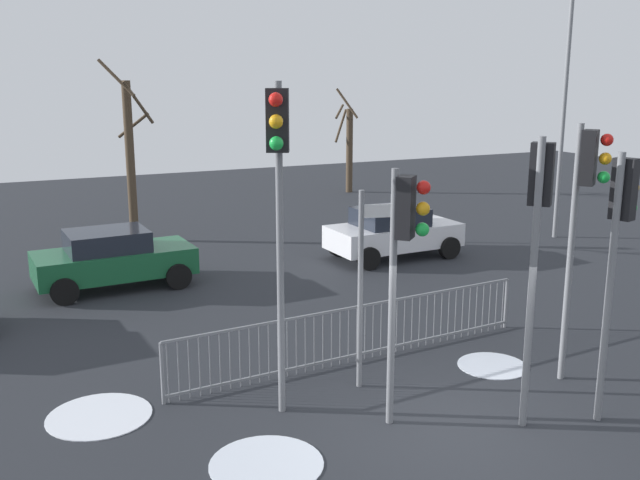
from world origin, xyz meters
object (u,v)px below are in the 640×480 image
at_px(bare_tree_centre, 130,156).
at_px(traffic_light_foreground_right, 584,196).
at_px(direction_sign_post, 364,280).
at_px(car_white_trailing, 393,232).
at_px(bare_tree_left, 349,146).
at_px(car_green_far, 113,258).
at_px(traffic_light_mid_right, 404,241).
at_px(traffic_light_rear_right, 620,226).
at_px(traffic_light_mid_left, 278,178).
at_px(traffic_light_foreground_left, 538,217).
at_px(street_lamp, 565,90).

bearing_deg(bare_tree_centre, traffic_light_foreground_right, -71.45).
height_order(direction_sign_post, car_white_trailing, direction_sign_post).
bearing_deg(car_white_trailing, bare_tree_left, 66.88).
height_order(traffic_light_foreground_right, car_white_trailing, traffic_light_foreground_right).
bearing_deg(bare_tree_left, car_green_far, -138.52).
bearing_deg(car_white_trailing, traffic_light_mid_right, -122.19).
xyz_separation_m(direction_sign_post, bare_tree_centre, (-1.34, 12.76, 0.80)).
xyz_separation_m(traffic_light_mid_right, bare_tree_centre, (-1.19, 14.21, -0.18)).
bearing_deg(bare_tree_left, bare_tree_centre, -151.93).
relative_size(traffic_light_rear_right, bare_tree_left, 0.90).
distance_m(traffic_light_foreground_right, car_green_far, 11.25).
height_order(traffic_light_mid_left, car_white_trailing, traffic_light_mid_left).
bearing_deg(traffic_light_mid_right, traffic_light_mid_left, -78.40).
relative_size(traffic_light_foreground_left, traffic_light_rear_right, 1.06).
bearing_deg(traffic_light_foreground_right, street_lamp, -166.76).
relative_size(traffic_light_mid_left, bare_tree_left, 1.11).
distance_m(traffic_light_foreground_right, direction_sign_post, 3.88).
xyz_separation_m(car_white_trailing, bare_tree_centre, (-6.33, 5.39, 1.92)).
relative_size(traffic_light_mid_left, traffic_light_foreground_right, 1.15).
distance_m(car_white_trailing, bare_tree_left, 11.90).
height_order(traffic_light_foreground_left, car_white_trailing, traffic_light_foreground_left).
bearing_deg(traffic_light_rear_right, car_white_trailing, 151.04).
bearing_deg(bare_tree_centre, car_green_far, -106.55).
relative_size(traffic_light_mid_left, car_white_trailing, 1.33).
distance_m(traffic_light_foreground_left, traffic_light_mid_right, 1.97).
distance_m(traffic_light_foreground_left, traffic_light_rear_right, 1.28).
relative_size(traffic_light_foreground_right, bare_tree_left, 0.96).
height_order(street_lamp, bare_tree_left, street_lamp).
bearing_deg(bare_tree_left, direction_sign_post, -116.69).
xyz_separation_m(street_lamp, bare_tree_left, (-1.89, 10.99, -2.65)).
distance_m(traffic_light_rear_right, bare_tree_centre, 15.90).
relative_size(car_green_far, bare_tree_left, 0.85).
distance_m(traffic_light_foreground_right, street_lamp, 11.78).
relative_size(traffic_light_foreground_left, bare_tree_left, 0.95).
bearing_deg(direction_sign_post, bare_tree_centre, 108.76).
xyz_separation_m(street_lamp, bare_tree_centre, (-12.49, 5.33, -2.01)).
relative_size(traffic_light_rear_right, car_green_far, 1.06).
bearing_deg(traffic_light_mid_right, traffic_light_foreground_right, 138.60).
bearing_deg(traffic_light_mid_right, bare_tree_centre, -128.67).
distance_m(traffic_light_foreground_right, car_white_trailing, 9.18).
height_order(traffic_light_foreground_left, street_lamp, street_lamp).
height_order(traffic_light_rear_right, bare_tree_centre, bare_tree_centre).
distance_m(direction_sign_post, bare_tree_left, 20.60).
xyz_separation_m(traffic_light_mid_right, car_green_far, (-2.69, 9.17, -2.10)).
distance_m(car_green_far, bare_tree_centre, 5.60).
bearing_deg(traffic_light_foreground_left, traffic_light_mid_right, -152.14).
distance_m(traffic_light_rear_right, car_white_trailing, 10.42).
distance_m(traffic_light_mid_left, traffic_light_foreground_right, 5.14).
bearing_deg(bare_tree_centre, bare_tree_left, 28.07).
bearing_deg(bare_tree_left, traffic_light_mid_right, -115.34).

